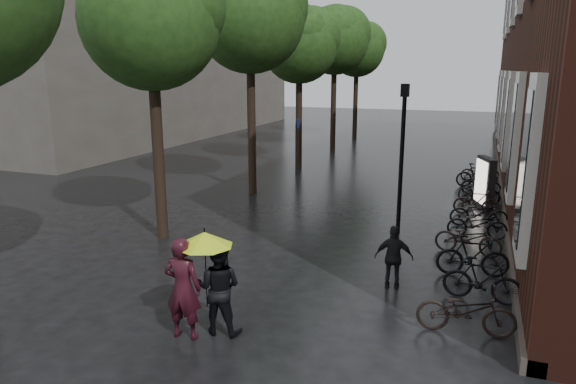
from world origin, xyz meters
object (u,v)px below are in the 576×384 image
at_px(person_burgundy, 183,288).
at_px(lamp_post, 402,145).
at_px(parked_bicycles, 476,215).
at_px(person_black, 219,288).
at_px(ad_lightbox, 485,183).
at_px(pedestrian_walking, 394,257).

distance_m(person_burgundy, lamp_post, 8.32).
xyz_separation_m(person_burgundy, parked_bicycles, (4.96, 8.87, -0.51)).
xyz_separation_m(person_black, ad_lightbox, (4.63, 11.20, 0.04)).
height_order(person_burgundy, lamp_post, lamp_post).
distance_m(ad_lightbox, lamp_post, 4.95).
bearing_deg(lamp_post, parked_bicycles, 28.78).
height_order(person_black, ad_lightbox, ad_lightbox).
distance_m(person_black, ad_lightbox, 12.11).
height_order(pedestrian_walking, ad_lightbox, ad_lightbox).
relative_size(person_burgundy, ad_lightbox, 1.05).
relative_size(parked_bicycles, lamp_post, 3.44).
height_order(person_black, lamp_post, lamp_post).
bearing_deg(pedestrian_walking, lamp_post, -90.71).
distance_m(parked_bicycles, lamp_post, 3.37).
xyz_separation_m(person_burgundy, lamp_post, (2.75, 7.65, 1.74)).
height_order(pedestrian_walking, parked_bicycles, pedestrian_walking).
bearing_deg(person_burgundy, pedestrian_walking, -137.96).
height_order(person_black, pedestrian_walking, person_black).
bearing_deg(pedestrian_walking, person_black, 41.42).
height_order(parked_bicycles, ad_lightbox, ad_lightbox).
relative_size(pedestrian_walking, parked_bicycles, 0.10).
bearing_deg(pedestrian_walking, person_burgundy, 39.80).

